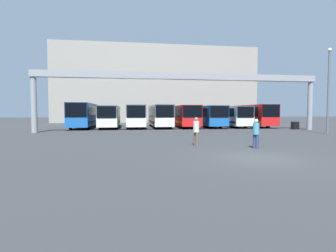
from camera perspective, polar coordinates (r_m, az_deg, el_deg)
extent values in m
plane|color=#2D3033|center=(13.13, 19.01, -6.63)|extent=(200.00, 200.00, 0.00)
cube|color=gray|center=(60.01, -2.69, 8.66)|extent=(42.79, 12.00, 16.02)
cylinder|color=gray|center=(30.72, -27.17, 4.11)|extent=(0.60, 0.60, 5.82)
cylinder|color=gray|center=(36.38, 28.51, 3.86)|extent=(0.60, 0.60, 5.82)
cube|color=gray|center=(29.98, 3.24, 10.73)|extent=(32.26, 0.80, 0.70)
cube|color=#1959A5|center=(37.21, -17.85, 2.39)|extent=(2.55, 10.55, 2.95)
cube|color=black|center=(32.03, -19.41, 3.26)|extent=(2.35, 0.06, 1.65)
cube|color=black|center=(37.20, -17.87, 3.23)|extent=(2.58, 8.97, 1.24)
cube|color=black|center=(37.23, -17.83, 0.94)|extent=(2.58, 10.02, 0.24)
cylinder|color=black|center=(34.55, -20.44, 0.07)|extent=(0.28, 0.96, 0.96)
cylinder|color=black|center=(34.15, -16.78, 0.10)|extent=(0.28, 0.96, 0.96)
cylinder|color=black|center=(40.34, -18.70, 0.51)|extent=(0.28, 0.96, 0.96)
cylinder|color=black|center=(40.00, -15.55, 0.54)|extent=(0.28, 0.96, 0.96)
cube|color=silver|center=(37.02, -12.51, 2.20)|extent=(2.41, 10.99, 2.61)
cube|color=black|center=(31.56, -13.23, 2.91)|extent=(2.21, 0.06, 1.46)
cube|color=black|center=(37.02, -12.52, 2.93)|extent=(2.44, 9.34, 1.09)
cube|color=#268C4C|center=(37.04, -12.50, 0.91)|extent=(2.44, 10.44, 0.24)
cylinder|color=black|center=(34.08, -14.61, 0.24)|extent=(0.28, 1.08, 1.08)
cylinder|color=black|center=(33.92, -11.10, 0.26)|extent=(0.28, 1.08, 1.08)
cylinder|color=black|center=(40.20, -13.67, 0.67)|extent=(0.28, 1.08, 1.08)
cylinder|color=black|center=(40.06, -10.69, 0.69)|extent=(0.28, 1.08, 1.08)
cube|color=silver|center=(36.90, -7.16, 2.33)|extent=(2.41, 10.92, 2.71)
cube|color=black|center=(31.46, -6.95, 3.11)|extent=(2.21, 0.06, 1.52)
cube|color=black|center=(36.90, -7.17, 3.10)|extent=(2.44, 9.28, 1.14)
cube|color=#268C4C|center=(36.92, -7.15, 0.98)|extent=(2.44, 10.37, 0.24)
cylinder|color=black|center=(33.87, -8.80, 0.15)|extent=(0.28, 0.93, 0.93)
cylinder|color=black|center=(33.92, -5.27, 0.18)|extent=(0.28, 0.93, 0.93)
cylinder|color=black|center=(39.98, -8.74, 0.59)|extent=(0.28, 0.93, 0.93)
cylinder|color=black|center=(40.02, -5.75, 0.62)|extent=(0.28, 0.93, 0.93)
cube|color=silver|center=(37.11, -1.82, 2.39)|extent=(2.43, 10.86, 2.76)
cube|color=black|center=(31.74, -0.70, 3.19)|extent=(2.23, 0.06, 1.54)
cube|color=black|center=(37.10, -1.82, 3.17)|extent=(2.46, 9.23, 1.16)
cube|color=red|center=(37.13, -1.82, 1.03)|extent=(2.46, 10.31, 0.24)
cylinder|color=black|center=(34.01, -2.99, 0.31)|extent=(0.28, 1.06, 1.06)
cylinder|color=black|center=(34.27, 0.52, 0.33)|extent=(0.28, 1.06, 1.06)
cylinder|color=black|center=(40.06, -3.81, 0.72)|extent=(0.28, 1.06, 1.06)
cylinder|color=black|center=(40.28, -0.83, 0.74)|extent=(0.28, 1.06, 1.06)
cube|color=red|center=(37.27, 3.53, 2.34)|extent=(2.56, 10.06, 2.69)
cube|color=black|center=(32.38, 5.37, 3.09)|extent=(2.36, 0.06, 1.51)
cube|color=black|center=(37.27, 3.53, 3.10)|extent=(2.59, 8.55, 1.13)
cube|color=orange|center=(37.29, 3.53, 1.02)|extent=(2.59, 9.55, 0.24)
cylinder|color=black|center=(34.32, 2.67, 0.26)|extent=(0.28, 0.97, 0.97)
cylinder|color=black|center=(34.82, 6.29, 0.28)|extent=(0.28, 0.97, 0.97)
cylinder|color=black|center=(39.86, 1.11, 0.65)|extent=(0.28, 0.97, 0.97)
cylinder|color=black|center=(40.29, 4.26, 0.67)|extent=(0.28, 0.97, 0.97)
cube|color=#1959A5|center=(39.26, 8.11, 2.32)|extent=(2.58, 12.40, 2.65)
cube|color=black|center=(33.37, 11.14, 2.99)|extent=(2.37, 0.06, 1.48)
cube|color=black|center=(39.25, 8.12, 3.02)|extent=(2.61, 10.54, 1.11)
cube|color=#1966B2|center=(39.28, 8.10, 1.08)|extent=(2.61, 11.78, 0.24)
cylinder|color=black|center=(35.64, 7.94, 0.29)|extent=(0.28, 0.92, 0.92)
cylinder|color=black|center=(36.35, 11.37, 0.31)|extent=(0.28, 0.92, 0.92)
cylinder|color=black|center=(42.35, 5.30, 0.75)|extent=(0.28, 0.92, 0.92)
cylinder|color=black|center=(42.94, 8.23, 0.76)|extent=(0.28, 0.92, 0.92)
cube|color=silver|center=(39.34, 13.40, 2.24)|extent=(2.42, 10.18, 2.60)
cube|color=black|center=(34.68, 16.53, 2.87)|extent=(2.23, 0.06, 1.46)
cube|color=black|center=(39.33, 13.41, 2.92)|extent=(2.45, 8.65, 1.09)
cube|color=black|center=(39.36, 13.39, 1.02)|extent=(2.45, 9.67, 0.24)
cylinder|color=black|center=(36.34, 13.51, 0.43)|extent=(0.28, 1.09, 1.09)
cylinder|color=black|center=(37.17, 16.52, 0.44)|extent=(0.28, 1.09, 1.09)
cylinder|color=black|center=(41.67, 10.59, 0.79)|extent=(0.28, 1.09, 1.09)
cylinder|color=black|center=(42.40, 13.27, 0.80)|extent=(0.28, 1.09, 1.09)
cube|color=red|center=(41.69, 17.28, 2.37)|extent=(2.55, 12.27, 2.82)
cube|color=black|center=(36.27, 21.49, 3.04)|extent=(2.35, 0.06, 1.58)
cube|color=black|center=(41.68, 17.29, 3.09)|extent=(2.58, 10.43, 1.19)
cube|color=#268C4C|center=(41.71, 17.26, 1.13)|extent=(2.58, 11.66, 0.24)
cylinder|color=black|center=(38.15, 17.98, 0.40)|extent=(0.28, 0.98, 0.98)
cylinder|color=black|center=(39.19, 20.90, 0.42)|extent=(0.28, 0.98, 0.98)
cylinder|color=black|center=(44.40, 14.03, 0.82)|extent=(0.28, 0.98, 0.98)
cylinder|color=black|center=(45.30, 16.64, 0.82)|extent=(0.28, 0.98, 0.98)
cylinder|color=brown|center=(16.88, 6.33, -2.85)|extent=(0.20, 0.20, 0.87)
cylinder|color=brown|center=(17.02, 5.97, -2.80)|extent=(0.20, 0.20, 0.87)
cylinder|color=beige|center=(16.89, 6.17, -0.13)|extent=(0.38, 0.38, 0.73)
sphere|color=#8C6647|center=(16.87, 6.18, 1.50)|extent=(0.24, 0.24, 0.24)
cylinder|color=navy|center=(16.45, 18.85, -3.22)|extent=(0.19, 0.19, 0.84)
cylinder|color=navy|center=(16.52, 18.32, -3.18)|extent=(0.19, 0.19, 0.84)
cylinder|color=teal|center=(16.42, 18.63, -0.54)|extent=(0.37, 0.37, 0.70)
sphere|color=beige|center=(16.40, 18.66, 1.07)|extent=(0.23, 0.23, 0.23)
torus|color=black|center=(36.73, 25.91, -0.44)|extent=(1.04, 1.04, 0.24)
torus|color=black|center=(36.72, 25.92, -0.06)|extent=(1.04, 1.04, 0.24)
torus|color=black|center=(36.71, 25.93, 0.31)|extent=(1.04, 1.04, 0.24)
torus|color=black|center=(36.70, 25.94, 0.69)|extent=(1.04, 1.04, 0.24)
cylinder|color=#595B60|center=(30.29, 31.53, 6.13)|extent=(0.20, 0.20, 8.06)
sphere|color=beige|center=(30.83, 31.75, 13.90)|extent=(0.36, 0.36, 0.36)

